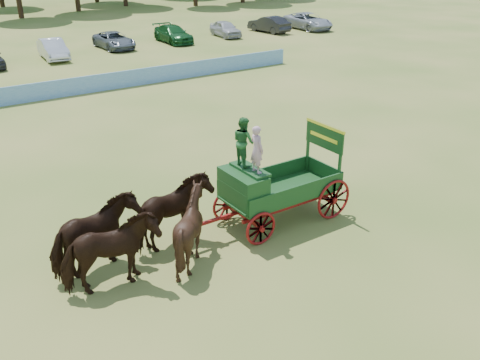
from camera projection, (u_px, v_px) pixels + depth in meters
The scene contains 8 objects.
ground at pixel (329, 185), 20.44m from camera, with size 160.00×160.00×0.00m, color #9A8845.
horse_lead_left at pixel (110, 254), 13.98m from camera, with size 1.17×2.56×2.16m, color black.
horse_lead_right at pixel (95, 236), 14.81m from camera, with size 1.17×2.56×2.16m, color black.
horse_wheel_left at pixel (190, 228), 15.21m from camera, with size 1.75×1.97×2.17m, color black.
horse_wheel_right at pixel (172, 213), 16.04m from camera, with size 1.17×2.56×2.16m, color black.
farm_dray at pixel (263, 180), 16.95m from camera, with size 6.00×2.00×3.69m.
sponsor_banner at pixel (119, 80), 33.25m from camera, with size 26.00×0.08×1.05m, color #2172B5.
parked_cars at pixel (65, 46), 42.40m from camera, with size 52.83×7.13×1.64m.
Camera 1 is at (-13.23, -13.40, 8.64)m, focal length 40.00 mm.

